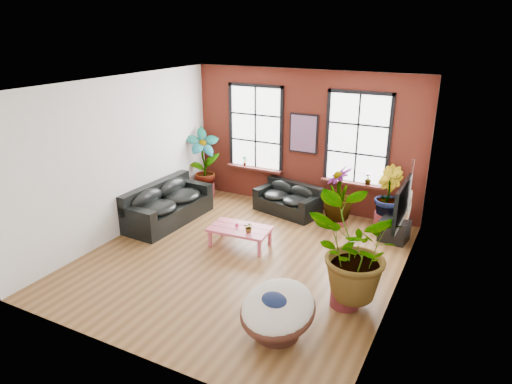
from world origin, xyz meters
The scene contains 19 objects.
room centered at (0.00, 0.15, 1.75)m, with size 6.04×6.54×3.54m.
sofa_back centered at (-0.14, 2.67, 0.34)m, with size 1.77×1.15×0.75m.
sofa_left centered at (-2.55, 0.83, 0.42)m, with size 1.08×2.37×0.92m.
coffee_table centered at (-0.33, 0.49, 0.37)m, with size 1.35×0.83×0.50m.
papasan_chair centered at (1.65, -1.90, 0.45)m, with size 1.38×1.39×0.87m.
poster centered at (0.00, 3.18, 1.95)m, with size 0.74×0.06×0.98m.
tv_wall_unit centered at (2.93, 0.60, 1.54)m, with size 0.13×1.86×1.20m.
media_box centered at (2.57, 2.24, 0.25)m, with size 0.65×0.57×0.49m.
pot_back_left centered at (-2.64, 2.66, 0.19)m, with size 0.55×0.55×0.37m.
pot_back_right centered at (2.25, 2.83, 0.19)m, with size 0.61×0.61×0.39m.
pot_right_wall centered at (2.33, -0.65, 0.18)m, with size 0.57×0.57×0.37m.
pot_mid centered at (1.19, 2.54, 0.17)m, with size 0.55×0.55×0.34m.
floor_plant_back_left centered at (-2.66, 2.65, 1.03)m, with size 0.93×0.63×1.76m, color #2A5A18.
floor_plant_back_right centered at (2.23, 2.86, 0.82)m, with size 0.73×0.59×1.33m, color #2A5A18.
floor_plant_right_wall centered at (2.37, -0.62, 1.01)m, with size 1.53×1.32×1.70m, color #2A5A18.
floor_plant_mid centered at (1.18, 2.54, 0.78)m, with size 0.72×0.72×1.28m, color #2A5A18.
table_plant centered at (-0.05, 0.37, 0.53)m, with size 0.21×0.18×0.24m, color #2A5A18.
sill_plant_left centered at (-1.65, 3.13, 1.04)m, with size 0.14×0.10×0.27m, color #2A5A18.
sill_plant_right centered at (1.70, 3.13, 1.04)m, with size 0.15×0.15×0.27m, color #2A5A18.
Camera 1 is at (4.03, -7.23, 4.50)m, focal length 32.00 mm.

